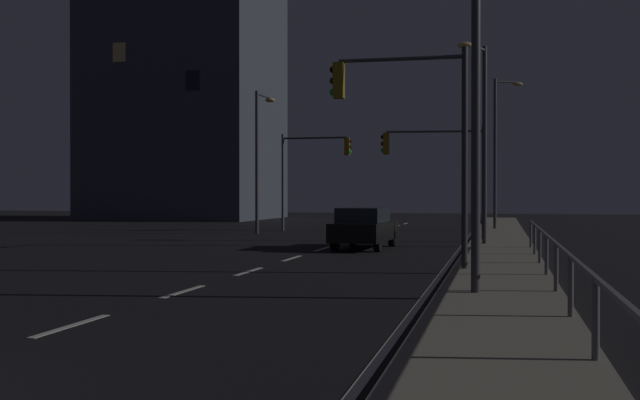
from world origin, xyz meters
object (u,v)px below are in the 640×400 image
street_lamp_across_street (259,148)px  traffic_light_near_left (436,158)px  traffic_light_far_right (312,162)px  street_lamp_corner (499,141)px  street_lamp_mid_block (481,125)px  traffic_light_near_right (407,115)px  street_lamp_far_end (491,73)px  building_distant (186,38)px  car (364,227)px

street_lamp_across_street → traffic_light_near_left: bearing=-22.5°
traffic_light_far_right → street_lamp_corner: (10.23, 2.72, 1.23)m
traffic_light_far_right → street_lamp_mid_block: size_ratio=0.71×
traffic_light_far_right → traffic_light_near_right: traffic_light_near_right is taller
traffic_light_near_left → street_lamp_mid_block: size_ratio=0.64×
street_lamp_across_street → street_lamp_far_end: (12.11, -20.73, -0.03)m
traffic_light_far_right → building_distant: size_ratio=0.18×
car → street_lamp_far_end: bearing=-68.0°
street_lamp_across_street → building_distant: bearing=124.0°
traffic_light_near_left → building_distant: size_ratio=0.16×
car → traffic_light_near_left: 6.02m
traffic_light_far_right → street_lamp_corner: size_ratio=0.65×
traffic_light_near_right → street_lamp_corner: (2.30, 22.55, 0.95)m
car → building_distant: bearing=125.8°
traffic_light_near_right → street_lamp_across_street: 19.27m
street_lamp_far_end → building_distant: bearing=122.2°
traffic_light_far_right → street_lamp_far_end: size_ratio=0.77×
car → traffic_light_far_right: (-5.30, 12.06, 3.07)m
street_lamp_mid_block → street_lamp_far_end: bearing=-87.7°
building_distant → street_lamp_across_street: bearing=-56.0°
traffic_light_near_left → street_lamp_corner: bearing=75.3°
traffic_light_near_left → street_lamp_far_end: bearing=-81.4°
building_distant → street_lamp_far_end: bearing=-57.8°
street_lamp_across_street → street_lamp_far_end: size_ratio=1.04×
traffic_light_near_right → building_distant: building_distant is taller
street_lamp_mid_block → street_lamp_across_street: bearing=148.7°
street_lamp_across_street → street_lamp_far_end: bearing=-59.7°
traffic_light_near_left → building_distant: (-23.40, 24.49, 11.78)m
traffic_light_near_left → traffic_light_far_right: (-7.60, 7.28, 0.22)m
street_lamp_across_street → street_lamp_far_end: 24.01m
car → street_lamp_across_street: 11.96m
car → street_lamp_across_street: size_ratio=0.60×
traffic_light_far_right → traffic_light_near_right: size_ratio=0.96×
traffic_light_near_right → street_lamp_far_end: (2.20, -4.20, 0.30)m
traffic_light_near_right → street_lamp_mid_block: bearing=80.0°
traffic_light_near_left → traffic_light_near_right: bearing=-88.5°
street_lamp_mid_block → traffic_light_near_left: bearing=123.0°
car → building_distant: (-21.10, 29.27, 14.62)m
street_lamp_mid_block → street_lamp_far_end: (0.54, -13.68, -0.29)m
street_lamp_far_end → street_lamp_mid_block: bearing=92.3°
traffic_light_far_right → building_distant: bearing=132.6°
car → street_lamp_mid_block: size_ratio=0.58×
street_lamp_far_end → car: bearing=112.0°
traffic_light_far_right → street_lamp_mid_block: street_lamp_mid_block is taller
street_lamp_far_end → street_lamp_corner: bearing=89.8°
traffic_light_far_right → building_distant: (-15.81, 17.22, 11.56)m
car → street_lamp_across_street: street_lamp_across_street is taller
traffic_light_far_right → traffic_light_near_left: bearing=-43.8°
car → traffic_light_far_right: traffic_light_far_right is taller
street_lamp_far_end → traffic_light_near_left: bearing=98.6°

